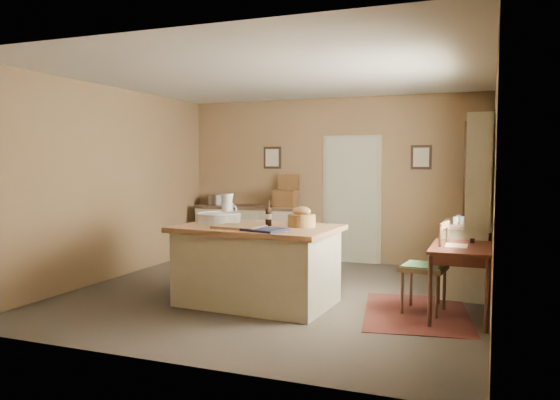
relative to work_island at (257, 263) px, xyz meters
The scene contains 16 objects.
ground 0.70m from the work_island, 84.98° to the left, with size 5.00×5.00×0.00m, color #4A4138.
wall_back 3.13m from the work_island, 89.16° to the left, with size 5.00×0.10×2.70m, color #7C6244.
wall_front 2.18m from the work_island, 88.73° to the right, with size 5.00×0.10×2.70m, color #7C6244.
wall_left 2.65m from the work_island, 168.41° to the left, with size 0.10×5.00×2.70m, color #7C6244.
wall_right 2.74m from the work_island, 11.20° to the left, with size 0.10×5.00×2.70m, color #7C6244.
ceiling 2.28m from the work_island, 84.98° to the left, with size 5.00×5.00×0.00m, color silver.
door 3.05m from the work_island, 82.45° to the left, with size 0.97×0.06×2.11m, color beige.
framed_prints 3.24m from the work_island, 85.32° to the left, with size 2.82×0.02×0.38m.
window 2.71m from the work_island, ahead, with size 0.25×1.99×1.12m.
work_island is the anchor object (origin of this frame).
sideboard 3.00m from the work_island, 115.64° to the left, with size 1.88×0.54×1.18m.
rug 1.87m from the work_island, ahead, with size 1.10×1.60×0.01m, color #50201A.
writing_desk 2.27m from the work_island, ahead, with size 0.61×1.00×0.82m.
desk_chair 1.88m from the work_island, ahead, with size 0.46×0.46×0.98m, color #322112, non-canonical shape.
right_cabinet 2.63m from the work_island, 31.60° to the left, with size 0.55×0.99×0.99m.
shelving_unit 3.52m from the work_island, 46.20° to the left, with size 0.37×0.99×2.19m.
Camera 1 is at (2.47, -6.25, 1.65)m, focal length 35.00 mm.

